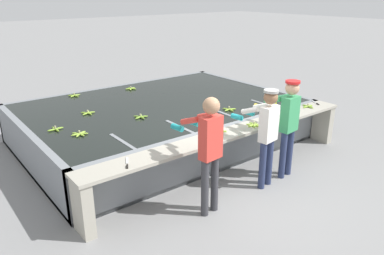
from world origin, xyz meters
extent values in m
plane|color=gray|center=(0.00, 0.00, 0.00)|extent=(80.00, 80.00, 0.00)
cube|color=gray|center=(0.00, 2.41, 0.03)|extent=(5.53, 3.91, 0.06)
cube|color=gray|center=(0.00, 0.51, 0.42)|extent=(5.53, 0.12, 0.83)
cube|color=gray|center=(0.00, 4.30, 0.42)|extent=(5.53, 0.12, 0.83)
cube|color=gray|center=(-2.70, 2.41, 0.42)|extent=(0.12, 3.91, 0.83)
cube|color=gray|center=(2.70, 2.41, 0.42)|extent=(0.12, 3.91, 0.83)
cube|color=black|center=(0.00, 2.41, 0.44)|extent=(5.29, 3.67, 0.77)
cube|color=gray|center=(-1.66, 0.97, 0.42)|extent=(0.06, 0.80, 0.83)
cube|color=gray|center=(-0.55, 0.97, 0.42)|extent=(0.06, 0.80, 0.83)
cube|color=gray|center=(0.55, 0.97, 0.42)|extent=(0.06, 0.80, 0.83)
cube|color=gray|center=(1.66, 0.97, 0.42)|extent=(0.06, 0.80, 0.83)
cube|color=#A8A393|center=(0.00, 0.23, 0.81)|extent=(5.53, 0.45, 0.05)
cube|color=#A8A393|center=(-2.66, 0.23, 0.39)|extent=(0.16, 0.41, 0.78)
cube|color=#A8A393|center=(2.66, 0.23, 0.39)|extent=(0.16, 0.41, 0.78)
cylinder|color=#38383D|center=(-1.13, -0.42, 0.43)|extent=(0.11, 0.11, 0.86)
cylinder|color=#38383D|center=(-0.93, -0.40, 0.43)|extent=(0.11, 0.11, 0.86)
cube|color=#DB3D33|center=(-1.03, -0.41, 1.17)|extent=(0.34, 0.20, 0.61)
sphere|color=tan|center=(-1.03, -0.41, 1.62)|extent=(0.23, 0.23, 0.23)
cylinder|color=#DB3D33|center=(-1.21, -0.17, 1.39)|extent=(0.11, 0.32, 0.18)
cylinder|color=teal|center=(-1.24, 0.07, 1.22)|extent=(0.10, 0.21, 0.08)
cylinder|color=#DB3D33|center=(-0.90, -0.14, 1.39)|extent=(0.11, 0.32, 0.18)
cylinder|color=teal|center=(-0.92, 0.11, 1.22)|extent=(0.10, 0.21, 0.08)
cylinder|color=navy|center=(0.10, -0.39, 0.40)|extent=(0.11, 0.11, 0.81)
cylinder|color=navy|center=(0.30, -0.36, 0.40)|extent=(0.11, 0.11, 0.81)
cube|color=white|center=(0.20, -0.37, 1.09)|extent=(0.34, 0.22, 0.57)
sphere|color=#896042|center=(0.20, -0.37, 1.51)|extent=(0.22, 0.22, 0.22)
cylinder|color=#9E9E99|center=(0.20, -0.37, 1.61)|extent=(0.23, 0.23, 0.04)
cylinder|color=white|center=(0.00, -0.15, 1.29)|extent=(0.13, 0.32, 0.18)
cylinder|color=#1EA3AD|center=(-0.03, 0.10, 1.13)|extent=(0.11, 0.21, 0.08)
cylinder|color=white|center=(0.32, -0.10, 1.29)|extent=(0.13, 0.32, 0.18)
cylinder|color=#1EA3AD|center=(0.28, 0.15, 1.13)|extent=(0.11, 0.21, 0.08)
cylinder|color=navy|center=(0.65, -0.35, 0.42)|extent=(0.11, 0.11, 0.83)
cylinder|color=navy|center=(0.85, -0.33, 0.42)|extent=(0.11, 0.11, 0.83)
cube|color=#38995B|center=(0.75, -0.34, 1.13)|extent=(0.33, 0.20, 0.59)
sphere|color=tan|center=(0.75, -0.34, 1.57)|extent=(0.23, 0.23, 0.23)
cylinder|color=red|center=(0.75, -0.34, 1.67)|extent=(0.24, 0.24, 0.04)
cylinder|color=#38995B|center=(0.57, -0.11, 1.34)|extent=(0.11, 0.32, 0.18)
cylinder|color=gold|center=(0.55, 0.14, 1.18)|extent=(0.10, 0.21, 0.08)
cylinder|color=#38995B|center=(0.89, -0.08, 1.34)|extent=(0.11, 0.32, 0.18)
cylinder|color=gold|center=(0.86, 0.17, 1.18)|extent=(0.10, 0.21, 0.08)
ellipsoid|color=#75A333|center=(-0.81, 1.84, 0.85)|extent=(0.13, 0.16, 0.04)
ellipsoid|color=#75A333|center=(-0.87, 1.84, 0.85)|extent=(0.13, 0.16, 0.04)
ellipsoid|color=#75A333|center=(-0.90, 1.78, 0.85)|extent=(0.17, 0.08, 0.04)
ellipsoid|color=#75A333|center=(-0.84, 1.74, 0.85)|extent=(0.04, 0.17, 0.04)
ellipsoid|color=#75A333|center=(-0.79, 1.78, 0.85)|extent=(0.17, 0.09, 0.04)
cylinder|color=tan|center=(-0.84, 1.79, 0.88)|extent=(0.03, 0.03, 0.04)
ellipsoid|color=#8CB738|center=(0.01, 3.79, 0.85)|extent=(0.17, 0.09, 0.04)
ellipsoid|color=#8CB738|center=(0.03, 3.73, 0.85)|extent=(0.13, 0.16, 0.04)
ellipsoid|color=#8CB738|center=(0.10, 3.73, 0.85)|extent=(0.13, 0.16, 0.04)
ellipsoid|color=#8CB738|center=(0.12, 3.79, 0.85)|extent=(0.17, 0.09, 0.04)
ellipsoid|color=#8CB738|center=(0.06, 3.83, 0.85)|extent=(0.04, 0.17, 0.04)
cylinder|color=tan|center=(0.06, 3.77, 0.88)|extent=(0.03, 0.03, 0.04)
ellipsoid|color=#8CB738|center=(-1.55, 2.66, 0.85)|extent=(0.14, 0.15, 0.04)
ellipsoid|color=#8CB738|center=(-1.57, 2.60, 0.85)|extent=(0.17, 0.10, 0.04)
ellipsoid|color=#8CB738|center=(-1.51, 2.57, 0.85)|extent=(0.06, 0.17, 0.04)
ellipsoid|color=#8CB738|center=(-1.46, 2.61, 0.85)|extent=(0.17, 0.07, 0.04)
ellipsoid|color=#8CB738|center=(-1.49, 2.67, 0.85)|extent=(0.11, 0.17, 0.04)
cylinder|color=tan|center=(-1.52, 2.62, 0.88)|extent=(0.03, 0.03, 0.04)
ellipsoid|color=#93BC3D|center=(-2.11, 1.69, 0.85)|extent=(0.13, 0.16, 0.04)
ellipsoid|color=#93BC3D|center=(-2.13, 1.65, 0.85)|extent=(0.17, 0.04, 0.04)
ellipsoid|color=#93BC3D|center=(-2.11, 1.61, 0.85)|extent=(0.14, 0.15, 0.04)
ellipsoid|color=#93BC3D|center=(-2.07, 1.59, 0.85)|extent=(0.06, 0.17, 0.04)
ellipsoid|color=#93BC3D|center=(-2.03, 1.62, 0.85)|extent=(0.17, 0.11, 0.04)
ellipsoid|color=#93BC3D|center=(-2.03, 1.67, 0.85)|extent=(0.17, 0.10, 0.04)
ellipsoid|color=#93BC3D|center=(-2.06, 1.70, 0.85)|extent=(0.08, 0.17, 0.04)
cylinder|color=tan|center=(-2.08, 1.65, 0.88)|extent=(0.03, 0.03, 0.04)
ellipsoid|color=#8CB738|center=(0.72, 1.11, 0.85)|extent=(0.17, 0.06, 0.04)
ellipsoid|color=#8CB738|center=(0.77, 1.07, 0.85)|extent=(0.06, 0.17, 0.04)
ellipsoid|color=#8CB738|center=(0.82, 1.10, 0.85)|extent=(0.17, 0.11, 0.04)
ellipsoid|color=#8CB738|center=(0.81, 1.16, 0.85)|extent=(0.14, 0.15, 0.04)
ellipsoid|color=#8CB738|center=(0.75, 1.17, 0.85)|extent=(0.11, 0.17, 0.04)
cylinder|color=tan|center=(0.77, 1.12, 0.88)|extent=(0.03, 0.03, 0.04)
ellipsoid|color=#8CB738|center=(-1.22, 3.96, 0.85)|extent=(0.09, 0.17, 0.04)
ellipsoid|color=#8CB738|center=(-1.18, 4.01, 0.85)|extent=(0.17, 0.04, 0.04)
ellipsoid|color=#8CB738|center=(-1.22, 4.06, 0.85)|extent=(0.09, 0.17, 0.04)
ellipsoid|color=#8CB738|center=(-1.28, 4.04, 0.85)|extent=(0.16, 0.13, 0.04)
ellipsoid|color=#8CB738|center=(-1.28, 3.98, 0.85)|extent=(0.16, 0.13, 0.04)
cylinder|color=tan|center=(-1.24, 4.01, 0.88)|extent=(0.03, 0.03, 0.04)
ellipsoid|color=#7FAD33|center=(-2.31, 2.05, 0.85)|extent=(0.05, 0.17, 0.04)
ellipsoid|color=#7FAD33|center=(-2.26, 2.11, 0.85)|extent=(0.17, 0.05, 0.04)
ellipsoid|color=#7FAD33|center=(-2.31, 2.16, 0.85)|extent=(0.05, 0.17, 0.04)
ellipsoid|color=#7FAD33|center=(-2.37, 2.10, 0.85)|extent=(0.17, 0.05, 0.04)
cylinder|color=tan|center=(-2.31, 2.11, 0.88)|extent=(0.03, 0.03, 0.04)
ellipsoid|color=#7FAD33|center=(2.16, 0.34, 0.85)|extent=(0.05, 0.17, 0.04)
ellipsoid|color=#7FAD33|center=(2.10, 0.29, 0.85)|extent=(0.17, 0.05, 0.04)
ellipsoid|color=#7FAD33|center=(2.15, 0.23, 0.85)|extent=(0.05, 0.17, 0.04)
ellipsoid|color=#7FAD33|center=(2.21, 0.28, 0.85)|extent=(0.17, 0.05, 0.04)
cylinder|color=tan|center=(2.15, 0.28, 0.89)|extent=(0.03, 0.03, 0.04)
ellipsoid|color=#9EC642|center=(0.49, 0.13, 0.85)|extent=(0.07, 0.17, 0.04)
ellipsoid|color=#9EC642|center=(0.53, 0.16, 0.85)|extent=(0.17, 0.11, 0.04)
ellipsoid|color=#9EC642|center=(0.53, 0.21, 0.85)|extent=(0.17, 0.10, 0.04)
ellipsoid|color=#9EC642|center=(0.49, 0.24, 0.85)|extent=(0.08, 0.17, 0.04)
ellipsoid|color=#9EC642|center=(0.45, 0.23, 0.85)|extent=(0.13, 0.16, 0.04)
ellipsoid|color=#9EC642|center=(0.42, 0.19, 0.85)|extent=(0.17, 0.04, 0.04)
ellipsoid|color=#9EC642|center=(0.44, 0.15, 0.85)|extent=(0.14, 0.15, 0.04)
cylinder|color=tan|center=(0.48, 0.19, 0.89)|extent=(0.03, 0.03, 0.04)
ellipsoid|color=#93BC3D|center=(-0.17, 0.30, 0.85)|extent=(0.16, 0.12, 0.04)
ellipsoid|color=#93BC3D|center=(-0.18, 0.36, 0.85)|extent=(0.15, 0.14, 0.04)
ellipsoid|color=#93BC3D|center=(-0.24, 0.38, 0.85)|extent=(0.10, 0.17, 0.04)
ellipsoid|color=#93BC3D|center=(-0.27, 0.32, 0.85)|extent=(0.17, 0.05, 0.04)
ellipsoid|color=#93BC3D|center=(-0.23, 0.27, 0.85)|extent=(0.08, 0.17, 0.04)
cylinder|color=tan|center=(-0.22, 0.32, 0.89)|extent=(0.03, 0.03, 0.04)
cube|color=silver|center=(-1.95, 0.28, 0.84)|extent=(0.12, 0.19, 0.00)
cube|color=black|center=(-2.05, 0.11, 0.84)|extent=(0.07, 0.10, 0.02)
cube|color=silver|center=(2.58, 0.45, 0.84)|extent=(0.13, 0.19, 0.00)
cube|color=black|center=(2.48, 0.28, 0.84)|extent=(0.07, 0.10, 0.02)
camera|label=1|loc=(-4.13, -3.96, 3.04)|focal=35.00mm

